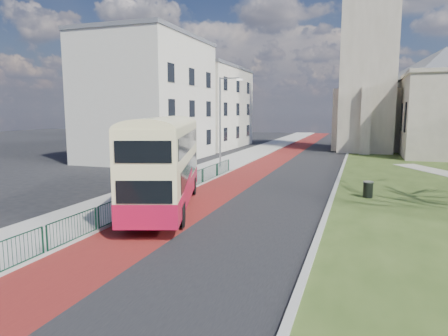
% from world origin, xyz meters
% --- Properties ---
extents(ground, '(160.00, 160.00, 0.00)m').
position_xyz_m(ground, '(0.00, 0.00, 0.00)').
color(ground, black).
rests_on(ground, ground).
extents(road_carriageway, '(9.00, 120.00, 0.01)m').
position_xyz_m(road_carriageway, '(1.50, 20.00, 0.01)').
color(road_carriageway, black).
rests_on(road_carriageway, ground).
extents(bus_lane, '(3.40, 120.00, 0.01)m').
position_xyz_m(bus_lane, '(-1.20, 20.00, 0.01)').
color(bus_lane, '#591414').
rests_on(bus_lane, ground).
extents(pavement_west, '(4.00, 120.00, 0.12)m').
position_xyz_m(pavement_west, '(-5.00, 20.00, 0.06)').
color(pavement_west, gray).
rests_on(pavement_west, ground).
extents(kerb_west, '(0.25, 120.00, 0.13)m').
position_xyz_m(kerb_west, '(-3.00, 20.00, 0.07)').
color(kerb_west, '#999993').
rests_on(kerb_west, ground).
extents(kerb_east, '(0.25, 80.00, 0.13)m').
position_xyz_m(kerb_east, '(6.10, 22.00, 0.07)').
color(kerb_east, '#999993').
rests_on(kerb_east, ground).
extents(pedestrian_railing, '(0.07, 24.00, 1.12)m').
position_xyz_m(pedestrian_railing, '(-2.95, 4.00, 0.55)').
color(pedestrian_railing, '#0C3723').
rests_on(pedestrian_railing, ground).
extents(gothic_church, '(16.38, 18.00, 40.00)m').
position_xyz_m(gothic_church, '(12.56, 38.00, 13.13)').
color(gothic_church, gray).
rests_on(gothic_church, ground).
extents(street_block_near, '(10.30, 14.30, 13.00)m').
position_xyz_m(street_block_near, '(-14.00, 22.00, 6.51)').
color(street_block_near, beige).
rests_on(street_block_near, ground).
extents(street_block_far, '(10.30, 16.30, 11.50)m').
position_xyz_m(street_block_far, '(-14.00, 38.00, 5.76)').
color(street_block_far, beige).
rests_on(street_block_far, ground).
extents(streetlamp, '(2.13, 0.18, 8.00)m').
position_xyz_m(streetlamp, '(-4.35, 18.00, 4.59)').
color(streetlamp, gray).
rests_on(streetlamp, pavement_west).
extents(bus, '(6.05, 11.35, 4.65)m').
position_xyz_m(bus, '(-2.08, 2.56, 2.65)').
color(bus, maroon).
rests_on(bus, ground).
extents(litter_bin, '(0.71, 0.71, 0.97)m').
position_xyz_m(litter_bin, '(8.10, 8.86, 0.53)').
color(litter_bin, black).
rests_on(litter_bin, grass_green).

